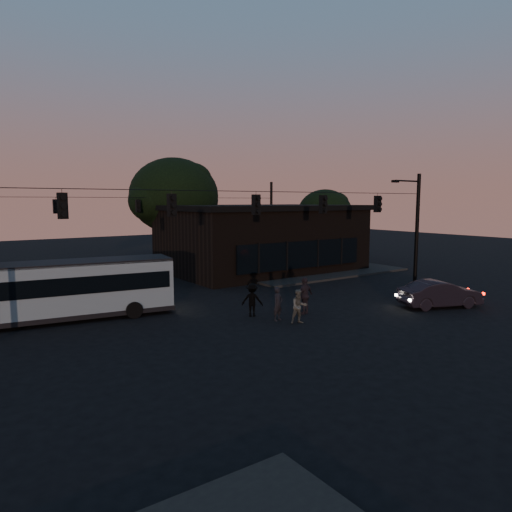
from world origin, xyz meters
TOP-DOWN VIEW (x-y plane):
  - ground at (0.00, 0.00)m, footprint 120.00×120.00m
  - sidewalk_far_right at (12.00, 14.00)m, footprint 14.00×10.00m
  - building at (9.00, 15.97)m, footprint 15.40×10.41m
  - tree_behind at (4.00, 22.00)m, footprint 7.60×7.60m
  - tree_right at (18.00, 18.00)m, footprint 5.20×5.20m
  - signal_rig_near at (0.00, 4.00)m, footprint 26.24×0.30m
  - signal_rig_far at (0.00, 20.00)m, footprint 26.24×0.30m
  - bus at (-8.13, 8.43)m, footprint 10.39×3.77m
  - car at (9.13, -0.38)m, footprint 4.67×3.03m
  - pedestrian_a at (0.22, 2.48)m, footprint 0.68×0.54m
  - pedestrian_b at (0.69, 1.48)m, footprint 0.94×0.83m
  - pedestrian_c at (2.13, 2.70)m, footprint 1.19×0.70m
  - pedestrian_d at (-0.33, 3.85)m, footprint 1.20×1.19m

SIDE VIEW (x-z plane):
  - ground at x=0.00m, z-range 0.00..0.00m
  - sidewalk_far_right at x=12.00m, z-range 0.00..0.15m
  - car at x=9.13m, z-range 0.00..1.45m
  - pedestrian_b at x=0.69m, z-range 0.00..1.62m
  - pedestrian_a at x=0.22m, z-range 0.00..1.64m
  - pedestrian_d at x=-0.33m, z-range 0.00..1.66m
  - pedestrian_c at x=2.13m, z-range 0.00..1.90m
  - bus at x=-8.13m, z-range 0.17..3.03m
  - building at x=9.00m, z-range 0.01..5.41m
  - signal_rig_far at x=0.00m, z-range 0.45..7.95m
  - signal_rig_near at x=0.00m, z-range 0.70..8.20m
  - tree_right at x=18.00m, z-range 1.20..8.06m
  - tree_behind at x=4.00m, z-range 1.48..10.91m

